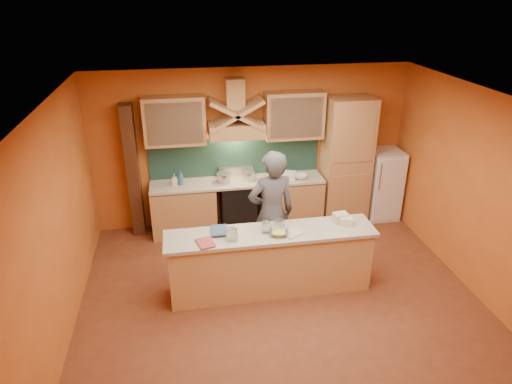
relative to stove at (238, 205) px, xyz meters
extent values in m
cube|color=brown|center=(0.30, -2.20, -0.45)|extent=(5.50, 5.00, 0.01)
cube|color=white|center=(0.30, -2.20, 2.35)|extent=(5.50, 5.00, 0.01)
cube|color=#CA6627|center=(0.30, 0.30, 0.95)|extent=(5.50, 0.02, 2.80)
cube|color=#CA6627|center=(0.30, -4.70, 0.95)|extent=(5.50, 0.02, 2.80)
cube|color=#CA6627|center=(-2.45, -2.20, 0.95)|extent=(0.02, 5.00, 2.80)
cube|color=#CA6627|center=(3.05, -2.20, 0.95)|extent=(0.02, 5.00, 2.80)
cube|color=tan|center=(-0.95, 0.00, -0.02)|extent=(1.10, 0.60, 0.86)
cube|color=tan|center=(0.95, 0.00, -0.02)|extent=(1.10, 0.60, 0.86)
cube|color=#BCB29F|center=(0.00, 0.00, 0.45)|extent=(3.00, 0.62, 0.04)
cube|color=black|center=(0.00, 0.00, 0.00)|extent=(0.60, 0.58, 0.90)
cube|color=#18362F|center=(0.00, 0.28, 0.80)|extent=(3.00, 0.03, 0.70)
cube|color=tan|center=(0.00, 0.05, 1.37)|extent=(0.92, 0.50, 0.24)
cube|color=tan|center=(0.00, 0.15, 1.95)|extent=(0.30, 0.30, 0.50)
cube|color=tan|center=(-1.00, 0.12, 1.55)|extent=(1.00, 0.35, 0.80)
cube|color=tan|center=(1.00, 0.12, 1.55)|extent=(1.00, 0.35, 0.80)
cube|color=tan|center=(1.95, 0.00, 0.70)|extent=(0.80, 0.60, 2.30)
cube|color=white|center=(2.70, 0.00, 0.20)|extent=(0.58, 0.60, 1.30)
cube|color=#472816|center=(-1.75, 0.15, 0.70)|extent=(0.20, 0.30, 2.30)
cube|color=#DFB272|center=(0.20, -1.90, -0.01)|extent=(2.80, 0.55, 0.88)
cube|color=#BCB29F|center=(0.20, -1.90, 0.47)|extent=(2.90, 0.62, 0.05)
imported|color=#4C4C51|center=(0.31, -1.43, 0.52)|extent=(0.77, 0.56, 1.95)
cylinder|color=#B0B0B7|center=(-0.24, -0.02, 0.53)|extent=(0.26, 0.26, 0.17)
cylinder|color=silver|center=(0.19, 0.00, 0.53)|extent=(0.28, 0.28, 0.15)
imported|color=silver|center=(-1.07, 0.01, 0.56)|extent=(0.09, 0.09, 0.19)
imported|color=#376698|center=(-0.97, 0.00, 0.60)|extent=(0.14, 0.14, 0.26)
imported|color=silver|center=(1.10, -0.10, 0.51)|extent=(0.26, 0.26, 0.07)
cube|color=white|center=(0.88, -0.02, 0.52)|extent=(0.34, 0.31, 0.10)
imported|color=#A83C41|center=(-0.80, -2.09, 0.51)|extent=(0.27, 0.32, 0.03)
imported|color=#3A5780|center=(-0.60, -1.78, 0.53)|extent=(0.23, 0.30, 0.02)
cylinder|color=silver|center=(-0.35, -2.00, 0.57)|extent=(0.20, 0.20, 0.15)
cylinder|color=silver|center=(0.14, -1.89, 0.57)|extent=(0.15, 0.15, 0.16)
cube|color=white|center=(0.34, -1.79, 0.54)|extent=(0.14, 0.14, 0.09)
imported|color=white|center=(0.29, -1.98, 0.53)|extent=(0.31, 0.31, 0.06)
cube|color=#C3ABA0|center=(0.49, -2.00, 0.50)|extent=(0.32, 0.30, 0.02)
cube|color=beige|center=(1.24, -1.77, 0.56)|extent=(0.22, 0.18, 0.13)
cube|color=beige|center=(1.28, -1.87, 0.55)|extent=(0.21, 0.19, 0.11)
camera|label=1|loc=(-0.93, -7.20, 3.59)|focal=32.00mm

